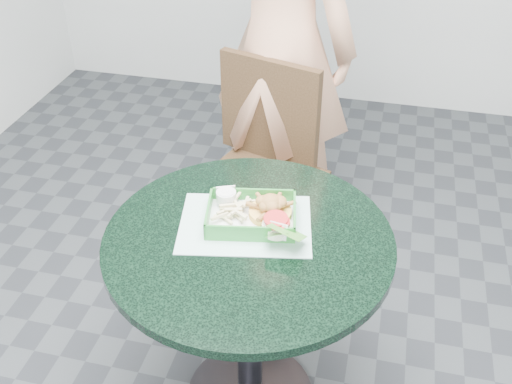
% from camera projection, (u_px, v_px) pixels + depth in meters
% --- Properties ---
extents(cafe_table, '(0.87, 0.87, 0.75)m').
position_uv_depth(cafe_table, '(249.00, 283.00, 1.88)').
color(cafe_table, '#25242A').
rests_on(cafe_table, floor).
extents(dining_chair, '(0.47, 0.47, 0.93)m').
position_uv_depth(dining_chair, '(263.00, 158.00, 2.56)').
color(dining_chair, '#543425').
rests_on(dining_chair, floor).
extents(placemat, '(0.45, 0.37, 0.00)m').
position_uv_depth(placemat, '(245.00, 229.00, 1.83)').
color(placemat, '#A7D2CC').
rests_on(placemat, cafe_table).
extents(food_basket, '(0.27, 0.19, 0.05)m').
position_uv_depth(food_basket, '(251.00, 223.00, 1.83)').
color(food_basket, '#298733').
rests_on(food_basket, placemat).
extents(crab_sandwich, '(0.13, 0.13, 0.08)m').
position_uv_depth(crab_sandwich, '(271.00, 214.00, 1.81)').
color(crab_sandwich, gold).
rests_on(crab_sandwich, food_basket).
extents(fries_pile, '(0.13, 0.14, 0.04)m').
position_uv_depth(fries_pile, '(237.00, 212.00, 1.84)').
color(fries_pile, beige).
rests_on(fries_pile, food_basket).
extents(sauce_ramekin, '(0.06, 0.06, 0.04)m').
position_uv_depth(sauce_ramekin, '(231.00, 198.00, 1.87)').
color(sauce_ramekin, white).
rests_on(sauce_ramekin, food_basket).
extents(garnish_cup, '(0.13, 0.13, 0.05)m').
position_uv_depth(garnish_cup, '(274.00, 235.00, 1.74)').
color(garnish_cup, white).
rests_on(garnish_cup, food_basket).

